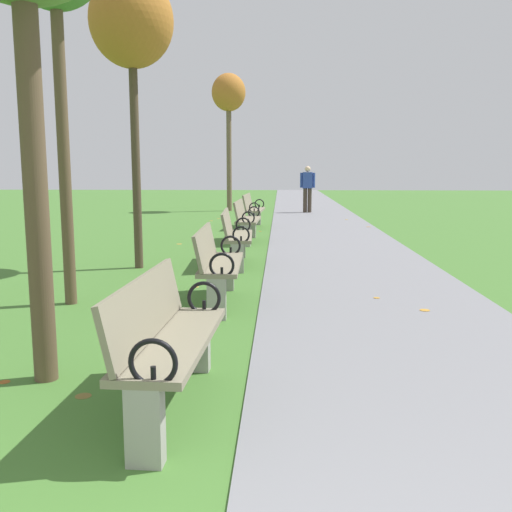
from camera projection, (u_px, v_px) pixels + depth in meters
paved_walkway at (316, 217)px, 18.56m from camera, size 2.78×44.00×0.02m
park_bench_2 at (167, 339)px, 3.80m from camera, size 0.54×1.62×0.90m
park_bench_3 at (217, 263)px, 6.79m from camera, size 0.51×1.61×0.90m
park_bench_4 at (235, 236)px, 9.50m from camera, size 0.54×1.62×0.90m
park_bench_5 at (246, 220)px, 12.41m from camera, size 0.52×1.61×0.90m
park_bench_6 at (253, 210)px, 15.35m from camera, size 0.55×1.62×0.90m
tree_4 at (131, 24)px, 8.71m from camera, size 1.28×1.28×4.50m
tree_5 at (229, 96)px, 20.70m from camera, size 1.22×1.22×4.94m
pedestrian_walking at (308, 187)px, 20.21m from camera, size 0.53×0.25×1.62m
scattered_leaves at (233, 278)px, 8.40m from camera, size 5.17×19.48×0.02m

